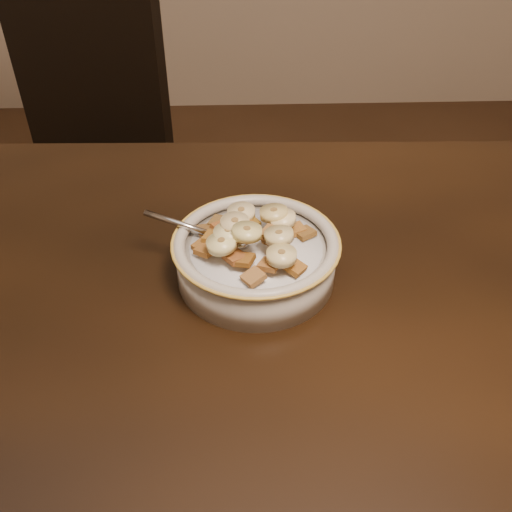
{
  "coord_description": "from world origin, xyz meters",
  "views": [
    {
      "loc": [
        0.22,
        -0.36,
        1.18
      ],
      "look_at": [
        0.23,
        0.12,
        0.78
      ],
      "focal_mm": 40.0,
      "sensor_mm": 36.0,
      "label": 1
    }
  ],
  "objects_px": {
    "chair": "(90,189)",
    "spoon": "(231,240)",
    "cereal_bowl": "(256,262)",
    "table": "(23,381)"
  },
  "relations": [
    {
      "from": "table",
      "to": "cereal_bowl",
      "type": "xyz_separation_m",
      "value": [
        0.23,
        0.12,
        0.04
      ]
    },
    {
      "from": "chair",
      "to": "cereal_bowl",
      "type": "xyz_separation_m",
      "value": [
        0.37,
        -0.67,
        0.32
      ]
    },
    {
      "from": "table",
      "to": "cereal_bowl",
      "type": "relative_size",
      "value": 7.96
    },
    {
      "from": "chair",
      "to": "spoon",
      "type": "distance_m",
      "value": 0.82
    },
    {
      "from": "table",
      "to": "spoon",
      "type": "bearing_deg",
      "value": 34.08
    },
    {
      "from": "cereal_bowl",
      "to": "table",
      "type": "bearing_deg",
      "value": -151.97
    },
    {
      "from": "table",
      "to": "chair",
      "type": "bearing_deg",
      "value": 101.23
    },
    {
      "from": "chair",
      "to": "cereal_bowl",
      "type": "distance_m",
      "value": 0.83
    },
    {
      "from": "table",
      "to": "chair",
      "type": "xyz_separation_m",
      "value": [
        -0.14,
        0.79,
        -0.28
      ]
    },
    {
      "from": "chair",
      "to": "spoon",
      "type": "bearing_deg",
      "value": -41.82
    }
  ]
}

